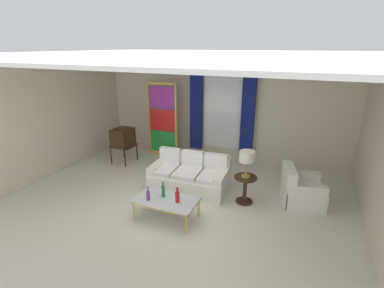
{
  "coord_description": "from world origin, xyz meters",
  "views": [
    {
      "loc": [
        2.39,
        -4.73,
        3.18
      ],
      "look_at": [
        0.0,
        0.9,
        1.05
      ],
      "focal_mm": 26.47,
      "sensor_mm": 36.0,
      "label": 1
    }
  ],
  "objects_px": {
    "couch_white_long": "(190,176)",
    "coffee_table": "(166,201)",
    "armchair_white": "(300,191)",
    "stained_glass_divider": "(162,122)",
    "round_side_table": "(245,187)",
    "peacock_figurine": "(171,156)",
    "vintage_tv": "(123,138)",
    "bottle_amber_squat": "(148,195)",
    "bottle_blue_decanter": "(177,196)",
    "bottle_crystal_tall": "(163,191)",
    "table_lamp_brass": "(247,158)"
  },
  "relations": [
    {
      "from": "stained_glass_divider",
      "to": "armchair_white",
      "type": "bearing_deg",
      "value": -18.51
    },
    {
      "from": "vintage_tv",
      "to": "table_lamp_brass",
      "type": "distance_m",
      "value": 3.8
    },
    {
      "from": "vintage_tv",
      "to": "peacock_figurine",
      "type": "bearing_deg",
      "value": 19.42
    },
    {
      "from": "coffee_table",
      "to": "table_lamp_brass",
      "type": "height_order",
      "value": "table_lamp_brass"
    },
    {
      "from": "armchair_white",
      "to": "table_lamp_brass",
      "type": "relative_size",
      "value": 1.71
    },
    {
      "from": "stained_glass_divider",
      "to": "table_lamp_brass",
      "type": "distance_m",
      "value": 3.41
    },
    {
      "from": "armchair_white",
      "to": "stained_glass_divider",
      "type": "height_order",
      "value": "stained_glass_divider"
    },
    {
      "from": "bottle_blue_decanter",
      "to": "couch_white_long",
      "type": "bearing_deg",
      "value": 103.32
    },
    {
      "from": "coffee_table",
      "to": "round_side_table",
      "type": "distance_m",
      "value": 1.72
    },
    {
      "from": "vintage_tv",
      "to": "stained_glass_divider",
      "type": "xyz_separation_m",
      "value": [
        0.77,
        0.92,
        0.33
      ]
    },
    {
      "from": "coffee_table",
      "to": "armchair_white",
      "type": "xyz_separation_m",
      "value": [
        2.33,
        1.6,
        -0.09
      ]
    },
    {
      "from": "bottle_blue_decanter",
      "to": "bottle_amber_squat",
      "type": "distance_m",
      "value": 0.56
    },
    {
      "from": "bottle_crystal_tall",
      "to": "round_side_table",
      "type": "height_order",
      "value": "bottle_crystal_tall"
    },
    {
      "from": "bottle_crystal_tall",
      "to": "stained_glass_divider",
      "type": "relative_size",
      "value": 0.14
    },
    {
      "from": "couch_white_long",
      "to": "stained_glass_divider",
      "type": "distance_m",
      "value": 2.38
    },
    {
      "from": "vintage_tv",
      "to": "round_side_table",
      "type": "distance_m",
      "value": 3.8
    },
    {
      "from": "bottle_amber_squat",
      "to": "armchair_white",
      "type": "xyz_separation_m",
      "value": [
        2.63,
        1.76,
        -0.23
      ]
    },
    {
      "from": "coffee_table",
      "to": "bottle_amber_squat",
      "type": "bearing_deg",
      "value": -152.83
    },
    {
      "from": "armchair_white",
      "to": "stained_glass_divider",
      "type": "relative_size",
      "value": 0.44
    },
    {
      "from": "armchair_white",
      "to": "peacock_figurine",
      "type": "bearing_deg",
      "value": 166.03
    },
    {
      "from": "armchair_white",
      "to": "peacock_figurine",
      "type": "relative_size",
      "value": 1.63
    },
    {
      "from": "couch_white_long",
      "to": "coffee_table",
      "type": "height_order",
      "value": "couch_white_long"
    },
    {
      "from": "coffee_table",
      "to": "bottle_amber_squat",
      "type": "height_order",
      "value": "bottle_amber_squat"
    },
    {
      "from": "bottle_crystal_tall",
      "to": "table_lamp_brass",
      "type": "relative_size",
      "value": 0.56
    },
    {
      "from": "coffee_table",
      "to": "bottle_amber_squat",
      "type": "relative_size",
      "value": 4.2
    },
    {
      "from": "couch_white_long",
      "to": "peacock_figurine",
      "type": "bearing_deg",
      "value": 133.76
    },
    {
      "from": "couch_white_long",
      "to": "coffee_table",
      "type": "relative_size",
      "value": 1.52
    },
    {
      "from": "couch_white_long",
      "to": "bottle_blue_decanter",
      "type": "height_order",
      "value": "couch_white_long"
    },
    {
      "from": "coffee_table",
      "to": "round_side_table",
      "type": "xyz_separation_m",
      "value": [
        1.25,
        1.18,
        -0.02
      ]
    },
    {
      "from": "bottle_crystal_tall",
      "to": "round_side_table",
      "type": "bearing_deg",
      "value": 39.33
    },
    {
      "from": "bottle_amber_squat",
      "to": "bottle_blue_decanter",
      "type": "bearing_deg",
      "value": 15.25
    },
    {
      "from": "bottle_blue_decanter",
      "to": "coffee_table",
      "type": "bearing_deg",
      "value": 178.36
    },
    {
      "from": "couch_white_long",
      "to": "bottle_crystal_tall",
      "type": "bearing_deg",
      "value": -91.08
    },
    {
      "from": "peacock_figurine",
      "to": "table_lamp_brass",
      "type": "bearing_deg",
      "value": -28.18
    },
    {
      "from": "bottle_blue_decanter",
      "to": "armchair_white",
      "type": "xyz_separation_m",
      "value": [
        2.09,
        1.61,
        -0.24
      ]
    },
    {
      "from": "bottle_crystal_tall",
      "to": "vintage_tv",
      "type": "distance_m",
      "value": 3.05
    },
    {
      "from": "bottle_amber_squat",
      "to": "table_lamp_brass",
      "type": "height_order",
      "value": "table_lamp_brass"
    },
    {
      "from": "couch_white_long",
      "to": "table_lamp_brass",
      "type": "bearing_deg",
      "value": -6.73
    },
    {
      "from": "couch_white_long",
      "to": "armchair_white",
      "type": "relative_size",
      "value": 1.84
    },
    {
      "from": "armchair_white",
      "to": "coffee_table",
      "type": "bearing_deg",
      "value": -145.49
    },
    {
      "from": "bottle_amber_squat",
      "to": "round_side_table",
      "type": "height_order",
      "value": "bottle_amber_squat"
    },
    {
      "from": "bottle_amber_squat",
      "to": "peacock_figurine",
      "type": "distance_m",
      "value": 2.78
    },
    {
      "from": "bottle_crystal_tall",
      "to": "bottle_amber_squat",
      "type": "xyz_separation_m",
      "value": [
        -0.2,
        -0.22,
        -0.02
      ]
    },
    {
      "from": "vintage_tv",
      "to": "armchair_white",
      "type": "height_order",
      "value": "vintage_tv"
    },
    {
      "from": "vintage_tv",
      "to": "round_side_table",
      "type": "height_order",
      "value": "vintage_tv"
    },
    {
      "from": "coffee_table",
      "to": "vintage_tv",
      "type": "bearing_deg",
      "value": 140.34
    },
    {
      "from": "peacock_figurine",
      "to": "coffee_table",
      "type": "bearing_deg",
      "value": -64.74
    },
    {
      "from": "round_side_table",
      "to": "bottle_amber_squat",
      "type": "bearing_deg",
      "value": -139.39
    },
    {
      "from": "table_lamp_brass",
      "to": "peacock_figurine",
      "type": "bearing_deg",
      "value": 151.82
    },
    {
      "from": "couch_white_long",
      "to": "coffee_table",
      "type": "xyz_separation_m",
      "value": [
        0.08,
        -1.33,
        0.07
      ]
    }
  ]
}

